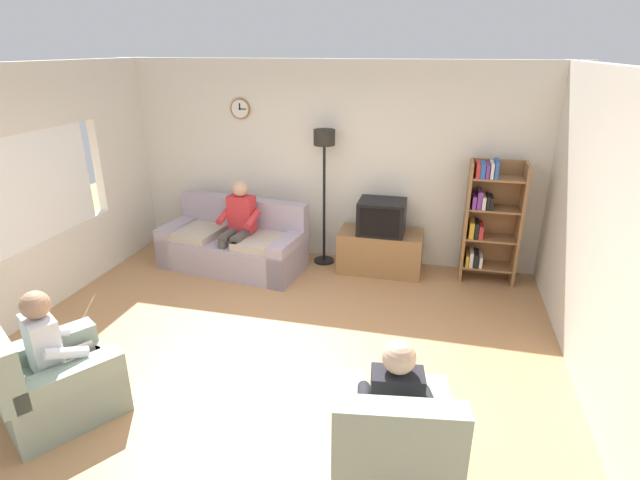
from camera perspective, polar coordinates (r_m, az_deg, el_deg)
ground_plane at (r=5.05m, az=-5.61°, el=-13.02°), size 12.00×12.00×0.00m
back_wall_assembly at (r=6.90m, az=1.25°, el=8.85°), size 6.20×0.17×2.70m
left_wall_assembly at (r=6.04m, az=-32.64°, el=3.50°), size 0.12×5.80×2.70m
right_wall at (r=4.42m, az=31.33°, el=-1.65°), size 0.12×5.80×2.70m
couch at (r=6.87m, az=-9.83°, el=-0.58°), size 2.00×1.13×0.90m
tv_stand at (r=6.71m, az=6.93°, el=-1.30°), size 1.10×0.56×0.55m
tv at (r=6.52m, az=7.10°, el=2.66°), size 0.60×0.49×0.44m
bookshelf at (r=6.59m, az=18.73°, el=2.35°), size 0.68×0.36×1.58m
floor_lamp at (r=6.58m, az=0.49°, el=9.14°), size 0.28×0.28×1.85m
armchair_near_window at (r=4.72m, az=-28.33°, el=-14.30°), size 1.15×1.17×0.90m
armchair_near_bookshelf at (r=3.71m, az=8.39°, el=-22.40°), size 0.92×0.99×0.90m
person_on_couch at (r=6.60m, az=-9.38°, el=2.09°), size 0.55×0.57×1.24m
person_in_left_armchair at (r=4.57m, az=-27.95°, el=-10.71°), size 0.61×0.64×1.12m
person_in_right_armchair at (r=3.57m, az=8.59°, el=-17.75°), size 0.55×0.58×1.12m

